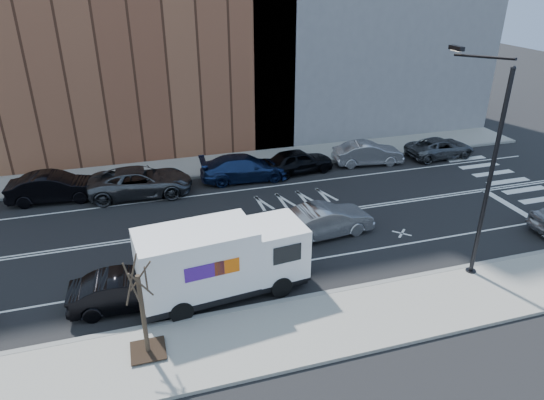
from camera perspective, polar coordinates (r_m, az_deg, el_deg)
ground at (r=26.05m, az=-0.12°, el=-2.42°), size 120.00×120.00×0.00m
sidewalk_near at (r=19.15m, az=7.74°, el=-14.10°), size 44.00×3.60×0.15m
sidewalk_far at (r=33.80m, az=-4.45°, el=4.41°), size 44.00×3.60×0.15m
curb_near at (r=20.43m, az=5.66°, el=-11.04°), size 44.00×0.25×0.17m
curb_far at (r=32.16m, az=-3.73°, el=3.32°), size 44.00×0.25×0.17m
crosswalk at (r=33.87m, az=26.78°, el=1.53°), size 3.00×14.00×0.01m
road_markings at (r=26.05m, az=-0.12°, el=-2.42°), size 40.00×8.60×0.01m
streetlight at (r=21.58m, az=23.70°, el=4.00°), size 0.44×4.02×9.34m
street_tree at (r=17.38m, az=-14.81°, el=-13.76°), size 1.20×1.20×3.75m
fedex_van at (r=19.74m, az=-5.99°, el=-6.95°), size 7.11×3.04×3.16m
far_parked_b at (r=30.65m, az=-24.24°, el=1.38°), size 5.22×2.18×1.68m
far_parked_c at (r=29.73m, az=-15.19°, el=2.09°), size 6.17×3.14×1.67m
far_parked_d at (r=30.88m, az=-3.28°, el=3.81°), size 5.71×2.61×1.62m
far_parked_e at (r=32.00m, az=3.09°, el=4.59°), size 4.86×2.41×1.59m
far_parked_f at (r=34.06m, az=11.22°, el=5.42°), size 4.89×2.20×1.56m
far_parked_g at (r=36.77m, az=19.19°, el=5.83°), size 5.06×2.48×1.38m
driving_sedan at (r=24.47m, az=6.29°, el=-2.43°), size 5.05×2.25×1.61m
near_parked_rear_a at (r=20.26m, az=-16.54°, el=-10.17°), size 4.63×1.82×1.50m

